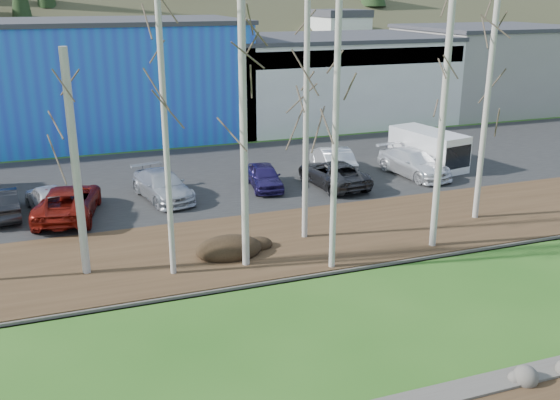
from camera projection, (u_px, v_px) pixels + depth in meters
name	position (u px, v px, depth m)	size (l,w,h in m)	color
near_bank_rocks	(457.00, 393.00, 16.50)	(80.00, 0.80, 0.50)	#47423D
river	(382.00, 320.00, 20.16)	(80.00, 8.00, 0.90)	black
far_bank_rocks	(330.00, 270.00, 23.82)	(80.00, 0.80, 0.46)	#47423D
far_bank	(299.00, 239.00, 26.66)	(80.00, 7.00, 0.15)	#382616
parking_lot	(233.00, 175.00, 36.03)	(80.00, 14.00, 0.14)	black
building_blue	(100.00, 78.00, 45.31)	(20.40, 12.24, 8.30)	blue
building_white	(327.00, 78.00, 51.31)	(18.36, 12.24, 6.80)	beige
building_grey	(489.00, 67.00, 56.38)	(14.28, 12.24, 7.30)	gray
dirt_mound	(229.00, 248.00, 24.84)	(2.68, 1.89, 0.52)	black
birch_1	(76.00, 166.00, 21.99)	(0.30, 0.30, 8.24)	beige
birch_2	(165.00, 125.00, 21.46)	(0.21, 0.21, 11.20)	beige
birch_3	(244.00, 140.00, 22.44)	(0.28, 0.28, 9.80)	beige
birch_4	(306.00, 124.00, 25.15)	(0.24, 0.24, 9.81)	beige
birch_5	(335.00, 137.00, 22.20)	(0.23, 0.23, 10.09)	beige
birch_6	(444.00, 105.00, 23.96)	(0.27, 0.27, 11.64)	beige
birch_7	(487.00, 106.00, 27.37)	(0.26, 0.26, 10.40)	beige
car_0	(48.00, 198.00, 29.58)	(1.59, 3.95, 1.35)	silver
car_1	(2.00, 203.00, 28.89)	(1.44, 4.13, 1.36)	black
car_2	(68.00, 202.00, 28.81)	(2.51, 5.44, 1.51)	maroon
car_3	(162.00, 186.00, 31.40)	(1.96, 4.82, 1.40)	#ABADB4
car_4	(265.00, 176.00, 33.14)	(1.53, 3.80, 1.29)	#241A51
car_5	(332.00, 160.00, 35.77)	(1.70, 4.86, 1.60)	#AFAFB1
car_6	(333.00, 173.00, 33.53)	(2.30, 4.99, 1.39)	#2C2B2E
car_7	(414.00, 163.00, 35.43)	(2.05, 5.05, 1.46)	silver
van_white	(430.00, 149.00, 37.11)	(2.92, 5.19, 2.14)	white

